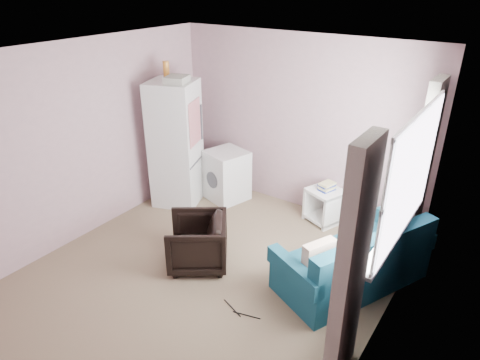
% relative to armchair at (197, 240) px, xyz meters
% --- Properties ---
extents(room, '(3.84, 4.24, 2.54)m').
position_rel_armchair_xyz_m(room, '(0.24, -0.09, 0.91)').
color(room, '#806C54').
rests_on(room, ground).
extents(armchair, '(0.90, 0.91, 0.69)m').
position_rel_armchair_xyz_m(armchair, '(0.00, 0.00, 0.00)').
color(armchair, black).
rests_on(armchair, ground).
extents(fridge, '(0.82, 0.81, 2.10)m').
position_rel_armchair_xyz_m(fridge, '(-1.28, 1.08, 0.59)').
color(fridge, silver).
rests_on(fridge, ground).
extents(washing_machine, '(0.68, 0.68, 0.78)m').
position_rel_armchair_xyz_m(washing_machine, '(-0.72, 1.56, 0.06)').
color(washing_machine, silver).
rests_on(washing_machine, ground).
extents(side_table, '(0.57, 0.57, 0.60)m').
position_rel_armchair_xyz_m(side_table, '(0.82, 1.80, -0.06)').
color(side_table, white).
rests_on(side_table, ground).
extents(sofa, '(1.44, 1.91, 0.78)m').
position_rel_armchair_xyz_m(sofa, '(1.67, 0.70, -0.06)').
color(sofa, '#18576F').
rests_on(sofa, ground).
extents(window_dressing, '(0.17, 2.62, 2.18)m').
position_rel_armchair_xyz_m(window_dressing, '(2.00, 0.60, 0.76)').
color(window_dressing, white).
rests_on(window_dressing, ground).
extents(floor_cables, '(0.47, 0.12, 0.01)m').
position_rel_armchair_xyz_m(floor_cables, '(0.87, -0.39, -0.34)').
color(floor_cables, black).
rests_on(floor_cables, ground).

